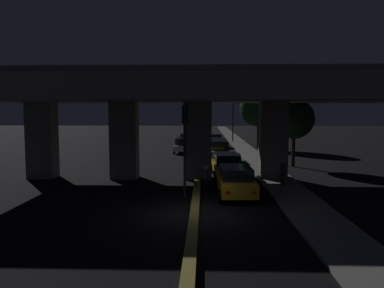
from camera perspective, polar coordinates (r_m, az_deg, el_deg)
name	(u,v)px	position (r m, az deg, el deg)	size (l,w,h in m)	color
ground_plane	(195,214)	(17.08, 0.42, -10.57)	(200.00, 200.00, 0.00)	black
median_divider	(201,143)	(51.64, 1.45, 0.09)	(0.40, 126.00, 0.26)	olive
sidewalk_right	(245,149)	(44.93, 8.03, -0.78)	(2.34, 126.00, 0.13)	slate
elevated_overpass	(194,95)	(25.25, 0.33, 7.48)	(27.75, 10.07, 7.67)	gray
traffic_light_left_of_median	(185,133)	(19.46, -1.10, 1.73)	(0.30, 0.49, 5.10)	black
street_lamp	(231,114)	(54.99, 5.94, 4.63)	(2.06, 0.32, 7.05)	#2D2D30
car_taxi_yellow_lead	(236,181)	(20.27, 6.66, -5.61)	(2.07, 4.38, 1.63)	gold
car_taxi_yellow_second	(227,165)	(26.47, 5.31, -3.13)	(2.17, 4.85, 1.60)	gold
car_silver_third	(219,150)	(34.83, 4.08, -0.90)	(2.02, 4.56, 1.87)	gray
car_white_fourth	(217,145)	(41.12, 3.86, -0.19)	(2.11, 4.16, 1.61)	silver
car_dark_blue_fifth	(215,141)	(48.03, 3.58, 0.54)	(1.98, 4.35, 1.61)	#141938
car_white_lead_oncoming	(183,145)	(41.20, -1.39, -0.18)	(1.93, 4.10, 1.62)	silver
car_dark_red_second_oncoming	(186,138)	(52.86, -0.89, 0.85)	(2.11, 4.86, 1.36)	#591414
motorcycle_black_filtering_near	(206,180)	(21.82, 2.11, -5.46)	(0.34, 1.83, 1.45)	black
pedestrian_on_sidewalk	(283,172)	(23.23, 13.71, -4.21)	(0.33, 0.33, 1.57)	#2D261E
roadside_tree_kerbside_near	(294,119)	(31.86, 15.27, 3.73)	(3.34, 3.34, 5.65)	#2D2116
roadside_tree_kerbside_mid	(259,108)	(46.35, 10.12, 5.49)	(4.65, 4.65, 7.36)	#38281C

